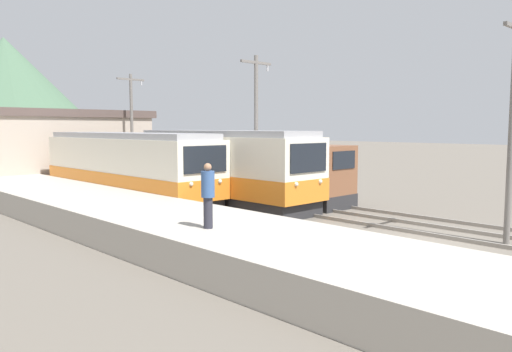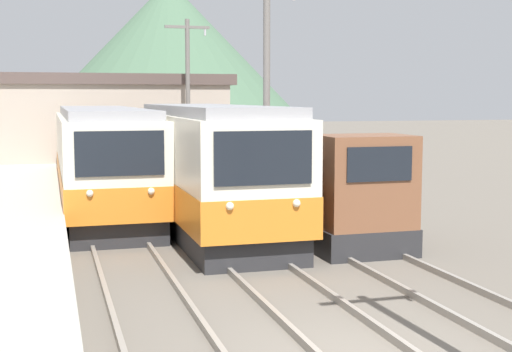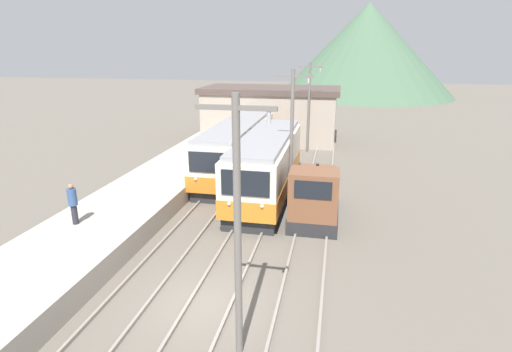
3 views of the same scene
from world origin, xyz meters
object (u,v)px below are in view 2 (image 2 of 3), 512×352
(catenary_mast_mid, at_px, (267,95))
(commuter_train_center, at_px, (210,173))
(commuter_train_left, at_px, (102,164))
(shunting_locomotive, at_px, (340,199))
(catenary_mast_far, at_px, (188,96))

(catenary_mast_mid, bearing_deg, commuter_train_center, 152.27)
(commuter_train_left, xyz_separation_m, shunting_locomotive, (5.80, -7.02, -0.46))
(catenary_mast_far, bearing_deg, catenary_mast_mid, -90.00)
(commuter_train_center, distance_m, shunting_locomotive, 4.07)
(shunting_locomotive, relative_size, catenary_mast_mid, 0.72)
(commuter_train_center, height_order, catenary_mast_mid, catenary_mast_mid)
(commuter_train_center, xyz_separation_m, shunting_locomotive, (3.00, -2.70, -0.51))
(shunting_locomotive, distance_m, catenary_mast_mid, 3.70)
(commuter_train_left, distance_m, catenary_mast_mid, 7.08)
(commuter_train_center, bearing_deg, commuter_train_left, 122.96)
(commuter_train_left, distance_m, shunting_locomotive, 9.12)
(commuter_train_left, height_order, catenary_mast_far, catenary_mast_far)
(commuter_train_center, relative_size, catenary_mast_mid, 1.50)
(commuter_train_center, bearing_deg, catenary_mast_far, 82.32)
(commuter_train_left, relative_size, commuter_train_center, 1.19)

